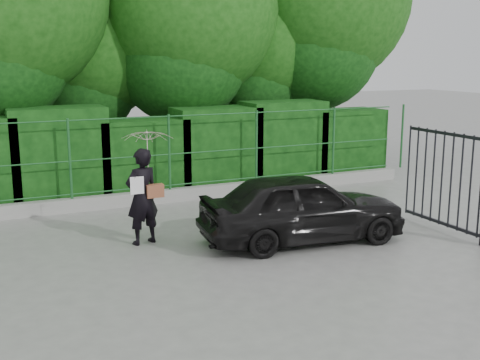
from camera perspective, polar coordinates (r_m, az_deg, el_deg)
name	(u,v)px	position (r m, az deg, el deg)	size (l,w,h in m)	color
ground	(231,261)	(10.38, -0.90, -7.66)	(80.00, 80.00, 0.00)	gray
kerb	(154,197)	(14.41, -8.13, -1.61)	(14.00, 0.25, 0.30)	#9E9E99
fence	(162,153)	(14.27, -7.41, 2.58)	(14.13, 0.06, 1.80)	#1F5A28
hedge	(137,153)	(15.15, -9.74, 2.51)	(14.20, 1.20, 2.27)	black
trees	(155,12)	(17.50, -8.02, 15.47)	(17.10, 6.15, 8.08)	black
gate	(470,178)	(12.08, 20.96, 0.17)	(0.22, 2.33, 2.36)	black
woman	(146,171)	(11.16, -8.94, 0.88)	(0.99, 0.95, 2.13)	black
car	(302,207)	(11.33, 5.93, -2.57)	(1.56, 3.87, 1.32)	black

